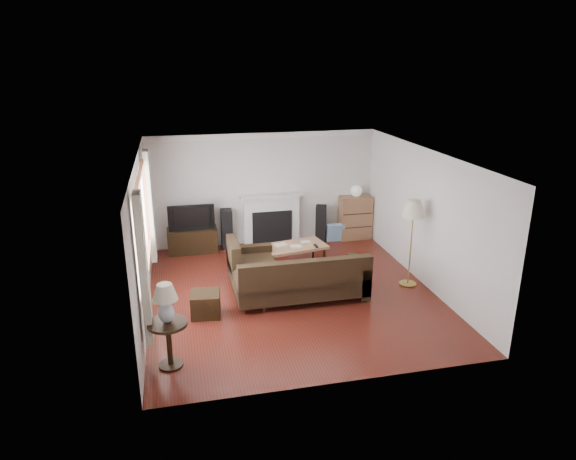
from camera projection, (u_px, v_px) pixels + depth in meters
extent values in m
cube|color=#541B12|center=(292.00, 293.00, 9.25)|extent=(5.10, 5.60, 0.04)
cube|color=white|center=(292.00, 155.00, 8.45)|extent=(5.10, 5.60, 0.04)
cube|color=silver|center=(264.00, 189.00, 11.39)|extent=(5.00, 0.04, 2.50)
cube|color=silver|center=(343.00, 296.00, 6.31)|extent=(5.00, 0.04, 2.50)
cube|color=silver|center=(142.00, 238.00, 8.33)|extent=(0.04, 5.50, 2.50)
cube|color=silver|center=(425.00, 218.00, 9.37)|extent=(0.04, 5.50, 2.50)
cube|color=brown|center=(143.00, 224.00, 8.06)|extent=(0.12, 2.74, 1.54)
cube|color=beige|center=(144.00, 270.00, 6.71)|extent=(0.10, 0.35, 2.10)
cube|color=beige|center=(150.00, 207.00, 9.52)|extent=(0.10, 0.35, 2.10)
cube|color=white|center=(271.00, 219.00, 11.54)|extent=(1.40, 0.26, 1.15)
cube|color=black|center=(193.00, 240.00, 11.12)|extent=(1.06, 0.48, 0.53)
imported|color=black|center=(191.00, 216.00, 10.94)|extent=(0.98, 0.13, 0.56)
cube|color=black|center=(227.00, 229.00, 11.28)|extent=(0.26, 0.30, 0.89)
cube|color=black|center=(321.00, 223.00, 11.74)|extent=(0.31, 0.34, 0.83)
cube|color=#8B6140|center=(355.00, 218.00, 11.87)|extent=(0.73, 0.35, 1.01)
sphere|color=white|center=(356.00, 191.00, 11.66)|extent=(0.26, 0.26, 0.26)
cube|color=black|center=(301.00, 278.00, 8.90)|extent=(2.48, 1.81, 0.80)
cube|color=#A4744E|center=(295.00, 256.00, 10.30)|extent=(1.33, 0.88, 0.48)
cube|color=black|center=(206.00, 304.00, 8.41)|extent=(0.52, 0.52, 0.39)
cube|color=#A38838|center=(411.00, 244.00, 9.33)|extent=(0.54, 0.54, 1.64)
cube|color=black|center=(169.00, 344.00, 6.97)|extent=(0.54, 0.54, 0.68)
cube|color=silver|center=(166.00, 304.00, 6.77)|extent=(0.34, 0.34, 0.55)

